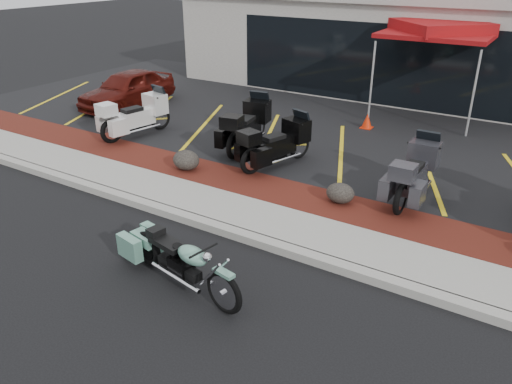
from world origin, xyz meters
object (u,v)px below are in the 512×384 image
Objects in this scene: parked_car at (127,89)px; traffic_cone at (367,121)px; touring_white at (159,108)px; hero_cruiser at (224,286)px; popup_canopy at (440,30)px.

traffic_cone is at bearing 14.45° from parked_car.
parked_car is (-2.58, 1.32, -0.04)m from touring_white.
traffic_cone is (5.03, 3.29, -0.43)m from touring_white.
hero_cruiser is 0.73× the size of parked_car.
parked_car is at bearing -165.48° from traffic_cone.
popup_canopy reaches higher than touring_white.
popup_canopy reaches higher than traffic_cone.
parked_car is at bearing 74.25° from touring_white.
parked_car is 8.22× the size of traffic_cone.
touring_white is at bearing -162.28° from popup_canopy.
hero_cruiser is 6.03× the size of traffic_cone.
touring_white is (-6.23, 5.64, 0.34)m from hero_cruiser.
popup_canopy is at bearing -37.23° from touring_white.
parked_car is at bearing -178.34° from popup_canopy.
hero_cruiser is 11.23m from parked_car.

